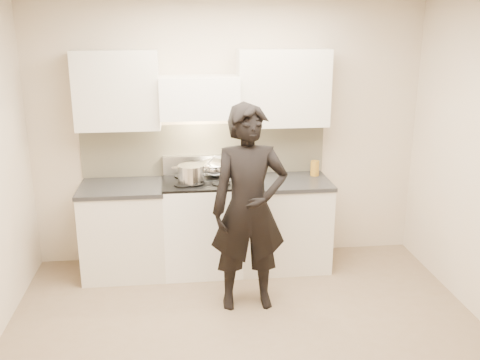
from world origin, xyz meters
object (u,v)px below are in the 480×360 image
at_px(utensil_crock, 249,165).
at_px(person, 249,209).
at_px(counter_right, 283,223).
at_px(wok, 214,167).
at_px(stove, 202,225).

relative_size(utensil_crock, person, 0.17).
bearing_deg(utensil_crock, person, -97.68).
height_order(counter_right, wok, wok).
height_order(utensil_crock, person, person).
relative_size(wok, utensil_crock, 1.30).
bearing_deg(utensil_crock, wok, -159.43).
distance_m(wok, utensil_crock, 0.41).
bearing_deg(counter_right, wok, 171.74).
height_order(counter_right, utensil_crock, utensil_crock).
bearing_deg(wok, person, -74.73).
distance_m(stove, wok, 0.60).
relative_size(wok, person, 0.22).
xyz_separation_m(counter_right, utensil_crock, (-0.32, 0.25, 0.56)).
xyz_separation_m(stove, counter_right, (0.83, 0.00, -0.01)).
xyz_separation_m(stove, utensil_crock, (0.51, 0.25, 0.54)).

